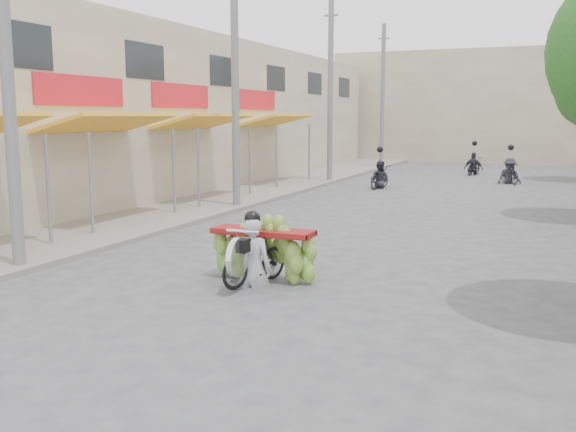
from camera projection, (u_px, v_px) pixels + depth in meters
The scene contains 12 objects.
ground at pixel (175, 369), 7.47m from camera, with size 120.00×120.00×0.00m, color #55555A.
sidewalk_left at pixel (236, 194), 23.80m from camera, with size 4.00×60.00×0.12m, color gray.
shophouse_row_left at pixel (105, 114), 24.33m from camera, with size 9.77×40.00×6.00m.
far_building at pixel (495, 107), 41.53m from camera, with size 20.00×6.00×7.00m, color #BCB095.
utility_pole_near at pixel (6, 54), 11.65m from camera, with size 0.60×0.24×8.00m.
utility_pole_mid at pixel (235, 80), 19.84m from camera, with size 0.60×0.24×8.00m.
utility_pole_far at pixel (330, 90), 28.04m from camera, with size 0.60×0.24×8.00m.
utility_pole_back at pixel (382, 96), 36.23m from camera, with size 0.60×0.24×8.00m.
banana_motorbike at pixel (258, 242), 11.22m from camera, with size 2.20×1.81×2.23m.
bg_motorbike_a at pixel (380, 170), 26.06m from camera, with size 0.84×1.71×1.95m.
bg_motorbike_b at pixel (510, 164), 27.76m from camera, with size 1.19×1.57×1.95m.
bg_motorbike_c at pixel (474, 159), 32.00m from camera, with size 1.06×1.61×1.95m.
Camera 1 is at (3.98, -6.03, 2.92)m, focal length 40.00 mm.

